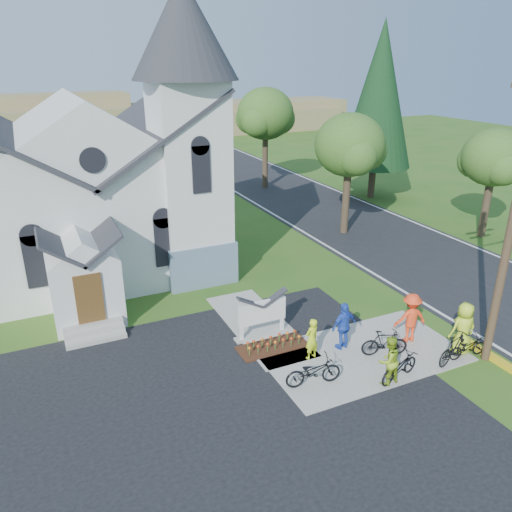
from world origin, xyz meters
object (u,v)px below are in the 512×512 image
bike_2 (399,367)px  cyclist_3 (411,318)px  bike_3 (455,348)px  cyclist_0 (312,339)px  bike_1 (384,343)px  church_sign (262,312)px  cyclist_4 (463,329)px  cyclist_1 (388,360)px  cyclist_2 (344,326)px  bike_0 (313,371)px  bike_4 (468,347)px

bike_2 → cyclist_3: (1.93, 1.76, 0.49)m
bike_3 → cyclist_0: bearing=48.0°
cyclist_0 → bike_1: bearing=144.8°
cyclist_0 → bike_3: size_ratio=0.85×
church_sign → cyclist_4: bearing=-34.7°
bike_2 → bike_3: bike_3 is taller
bike_1 → cyclist_4: bearing=-91.8°
cyclist_0 → cyclist_1: bearing=108.9°
cyclist_1 → bike_2: 0.62m
cyclist_0 → cyclist_1: cyclist_1 is taller
church_sign → cyclist_4: (5.90, -4.08, 0.01)m
cyclist_2 → bike_2: size_ratio=1.02×
cyclist_0 → bike_1: 2.62m
cyclist_1 → bike_1: cyclist_1 is taller
bike_2 → cyclist_3: bearing=-61.9°
cyclist_3 → cyclist_4: cyclist_4 is taller
bike_0 → cyclist_3: (4.63, 0.83, 0.46)m
church_sign → cyclist_4: size_ratio=1.12×
bike_2 → cyclist_4: 3.10m
church_sign → bike_0: (0.16, -3.47, -0.48)m
bike_3 → cyclist_2: bearing=37.3°
bike_3 → cyclist_4: cyclist_4 is taller
bike_0 → bike_1: bike_1 is taller
bike_1 → church_sign: bearing=67.4°
bike_1 → cyclist_2: 1.52m
bike_0 → bike_3: bike_3 is taller
cyclist_2 → bike_3: cyclist_2 is taller
church_sign → cyclist_1: (2.38, -4.40, -0.13)m
cyclist_1 → cyclist_0: bearing=-62.1°
cyclist_1 → cyclist_3: cyclist_3 is taller
church_sign → bike_3: church_sign is taller
church_sign → cyclist_2: cyclist_2 is taller
bike_4 → cyclist_0: bearing=69.5°
bike_3 → bike_1: bearing=40.8°
cyclist_2 → bike_2: bearing=96.1°
bike_0 → bike_1: 3.19m
bike_1 → bike_4: (2.58, -1.35, -0.09)m
church_sign → bike_2: 5.27m
cyclist_0 → cyclist_3: cyclist_3 is taller
bike_0 → bike_4: 5.81m
cyclist_1 → bike_2: size_ratio=0.96×
cyclist_1 → cyclist_4: 3.54m
cyclist_3 → bike_3: (0.46, -1.76, -0.41)m
church_sign → cyclist_3: (4.79, -2.64, -0.02)m
bike_0 → cyclist_3: cyclist_3 is taller
church_sign → cyclist_2: 3.06m
bike_3 → bike_0: bearing=65.3°
church_sign → cyclist_3: size_ratio=1.15×
cyclist_4 → bike_4: 0.66m
cyclist_0 → cyclist_3: size_ratio=0.81×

